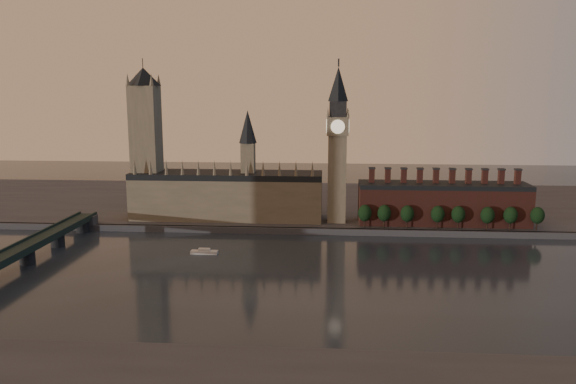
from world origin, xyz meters
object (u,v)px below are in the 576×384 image
at_px(westminster_bridge, 6,261).
at_px(river_boat, 204,252).
at_px(victoria_tower, 146,138).
at_px(big_ben, 337,143).

bearing_deg(westminster_bridge, river_boat, 26.43).
bearing_deg(victoria_tower, big_ben, -2.20).
height_order(victoria_tower, westminster_bridge, victoria_tower).
relative_size(victoria_tower, river_boat, 7.11).
height_order(victoria_tower, big_ben, victoria_tower).
relative_size(big_ben, river_boat, 7.04).
xyz_separation_m(victoria_tower, westminster_bridge, (-35.00, -117.70, -51.65)).
height_order(big_ben, westminster_bridge, big_ben).
bearing_deg(victoria_tower, river_boat, -53.09).
bearing_deg(westminster_bridge, victoria_tower, 73.44).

